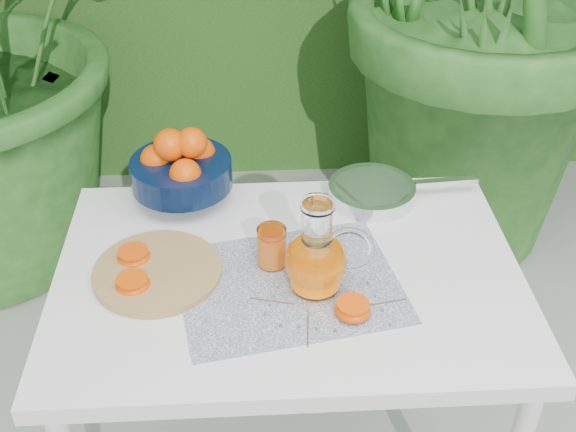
{
  "coord_description": "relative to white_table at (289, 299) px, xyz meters",
  "views": [
    {
      "loc": [
        -0.04,
        -1.2,
        1.74
      ],
      "look_at": [
        0.03,
        0.01,
        0.88
      ],
      "focal_mm": 45.0,
      "sensor_mm": 36.0,
      "label": 1
    }
  ],
  "objects": [
    {
      "name": "saute_pan",
      "position": [
        0.22,
        0.26,
        0.1
      ],
      "size": [
        0.38,
        0.23,
        0.04
      ],
      "color": "silver",
      "rests_on": "white_table"
    },
    {
      "name": "thyme_sprigs",
      "position": [
        0.06,
        -0.13,
        0.09
      ],
      "size": [
        0.32,
        0.18,
        0.01
      ],
      "color": "brown",
      "rests_on": "white_table"
    },
    {
      "name": "cutting_board",
      "position": [
        -0.28,
        0.0,
        0.09
      ],
      "size": [
        0.29,
        0.29,
        0.02
      ],
      "primitive_type": "cylinder",
      "rotation": [
        0.0,
        0.0,
        -0.07
      ],
      "color": "#AD8B4E",
      "rests_on": "white_table"
    },
    {
      "name": "juice_tumbler",
      "position": [
        -0.03,
        0.02,
        0.13
      ],
      "size": [
        0.07,
        0.07,
        0.09
      ],
      "color": "white",
      "rests_on": "white_table"
    },
    {
      "name": "juice_pitcher",
      "position": [
        0.05,
        -0.06,
        0.16
      ],
      "size": [
        0.19,
        0.15,
        0.21
      ],
      "color": "white",
      "rests_on": "white_table"
    },
    {
      "name": "fruit_bowl",
      "position": [
        -0.24,
        0.3,
        0.17
      ],
      "size": [
        0.3,
        0.3,
        0.19
      ],
      "color": "black",
      "rests_on": "white_table"
    },
    {
      "name": "placemat",
      "position": [
        -0.0,
        -0.05,
        0.08
      ],
      "size": [
        0.51,
        0.43,
        0.0
      ],
      "primitive_type": "cube",
      "rotation": [
        0.0,
        0.0,
        0.18
      ],
      "color": "#0C1C45",
      "rests_on": "white_table"
    },
    {
      "name": "white_table",
      "position": [
        0.0,
        0.0,
        0.0
      ],
      "size": [
        1.0,
        0.7,
        0.75
      ],
      "color": "white",
      "rests_on": "ground"
    },
    {
      "name": "orange_halves",
      "position": [
        -0.18,
        -0.05,
        0.1
      ],
      "size": [
        0.53,
        0.27,
        0.04
      ],
      "color": "#F16402",
      "rests_on": "white_table"
    }
  ]
}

